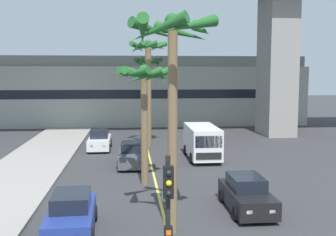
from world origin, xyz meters
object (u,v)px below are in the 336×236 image
at_px(car_queue_third, 246,195).
at_px(traffic_light_median_near, 168,218).
at_px(palm_tree_mid_median, 172,58).
at_px(delivery_van, 202,141).
at_px(palm_tree_near_median, 148,67).
at_px(palm_tree_farthest_median, 144,87).
at_px(car_queue_second, 100,141).
at_px(car_queue_fourth, 132,155).
at_px(palm_tree_far_median, 148,70).
at_px(car_queue_front, 71,215).

bearing_deg(car_queue_third, traffic_light_median_near, -117.82).
relative_size(traffic_light_median_near, palm_tree_mid_median, 0.51).
distance_m(delivery_van, palm_tree_mid_median, 15.04).
height_order(car_queue_third, palm_tree_near_median, palm_tree_near_median).
height_order(delivery_van, palm_tree_farthest_median, palm_tree_farthest_median).
xyz_separation_m(car_queue_second, traffic_light_median_near, (3.30, -23.81, 1.99)).
relative_size(car_queue_fourth, palm_tree_farthest_median, 0.63).
xyz_separation_m(car_queue_third, palm_tree_farthest_median, (-4.38, 4.83, 4.66)).
relative_size(traffic_light_median_near, palm_tree_far_median, 0.54).
xyz_separation_m(car_queue_fourth, palm_tree_mid_median, (1.44, -11.79, 5.96)).
relative_size(car_queue_second, delivery_van, 0.78).
bearing_deg(car_queue_fourth, delivery_van, 19.50).
distance_m(car_queue_fourth, palm_tree_mid_median, 13.29).
bearing_deg(palm_tree_near_median, delivery_van, -55.72).
height_order(car_queue_third, palm_tree_mid_median, palm_tree_mid_median).
bearing_deg(car_queue_third, palm_tree_near_median, 102.32).
xyz_separation_m(car_queue_front, delivery_van, (7.42, 13.22, 0.57)).
relative_size(car_queue_front, delivery_van, 0.79).
bearing_deg(palm_tree_farthest_median, palm_tree_near_median, 86.20).
distance_m(car_queue_third, palm_tree_near_median, 17.92).
bearing_deg(palm_tree_near_median, palm_tree_far_median, 87.23).
distance_m(car_queue_front, palm_tree_far_median, 27.94).
bearing_deg(palm_tree_farthest_median, palm_tree_mid_median, -83.84).
distance_m(car_queue_front, car_queue_fourth, 11.69).
relative_size(car_queue_fourth, palm_tree_mid_median, 0.50).
relative_size(palm_tree_mid_median, palm_tree_far_median, 1.06).
relative_size(delivery_van, palm_tree_mid_median, 0.63).
bearing_deg(traffic_light_median_near, car_queue_front, 117.00).
height_order(palm_tree_near_median, palm_tree_mid_median, palm_tree_near_median).
height_order(car_queue_second, palm_tree_far_median, palm_tree_far_median).
height_order(car_queue_second, palm_tree_near_median, palm_tree_near_median).
bearing_deg(car_queue_third, palm_tree_mid_median, -147.25).
bearing_deg(car_queue_fourth, palm_tree_near_median, 78.41).
bearing_deg(car_queue_front, car_queue_third, 14.79).
bearing_deg(delivery_van, palm_tree_mid_median, -104.81).
bearing_deg(palm_tree_farthest_median, car_queue_fourth, 98.19).
relative_size(car_queue_third, palm_tree_mid_median, 0.49).
distance_m(palm_tree_near_median, palm_tree_mid_median, 18.83).
distance_m(delivery_van, palm_tree_far_median, 15.07).
relative_size(car_queue_second, traffic_light_median_near, 0.98).
height_order(traffic_light_median_near, palm_tree_far_median, palm_tree_far_median).
distance_m(car_queue_third, palm_tree_farthest_median, 8.02).
xyz_separation_m(car_queue_third, traffic_light_median_near, (-4.30, -8.15, 1.99)).
height_order(car_queue_fourth, traffic_light_median_near, traffic_light_median_near).
bearing_deg(palm_tree_mid_median, palm_tree_farthest_median, 96.16).
bearing_deg(car_queue_fourth, traffic_light_median_near, -87.55).
relative_size(car_queue_third, palm_tree_near_median, 0.46).
distance_m(car_queue_second, palm_tree_far_median, 11.85).
bearing_deg(car_queue_front, palm_tree_mid_median, -5.32).
relative_size(car_queue_front, traffic_light_median_near, 0.99).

